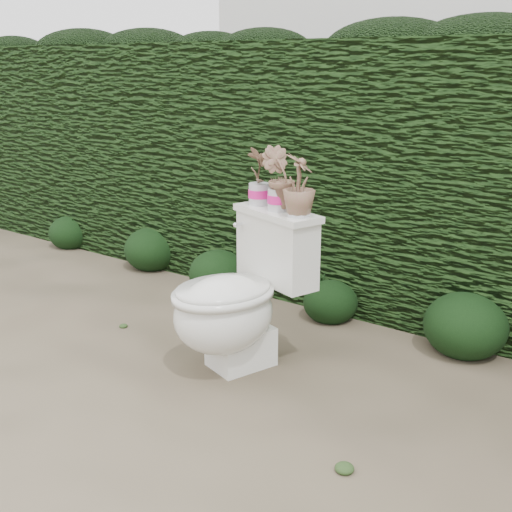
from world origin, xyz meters
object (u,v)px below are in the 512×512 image
Objects in this scene: potted_plant_left at (259,177)px; potted_plant_center at (278,180)px; potted_plant_right at (299,187)px; toilet at (237,300)px.

potted_plant_left is 0.94× the size of potted_plant_center.
potted_plant_right is at bearing 141.73° from potted_plant_center.
potted_plant_center reaches higher than potted_plant_right.
toilet is at bearing 49.66° from potted_plant_center.
potted_plant_center is at bearing 87.93° from toilet.
potted_plant_right is (0.30, -0.10, -0.00)m from potted_plant_left.
potted_plant_left is (-0.07, 0.28, 0.56)m from toilet.
potted_plant_right is at bearing 55.14° from toilet.
potted_plant_left reaches higher than potted_plant_right.
toilet is at bearing 116.23° from potted_plant_left.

